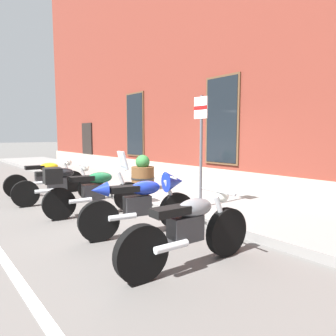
% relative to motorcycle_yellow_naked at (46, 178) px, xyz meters
% --- Properties ---
extents(ground_plane, '(140.00, 140.00, 0.00)m').
position_rel_motorcycle_yellow_naked_xyz_m(ground_plane, '(2.99, 1.26, -0.48)').
color(ground_plane, '#565451').
extents(sidewalk, '(33.05, 2.77, 0.15)m').
position_rel_motorcycle_yellow_naked_xyz_m(sidewalk, '(2.99, 2.65, -0.41)').
color(sidewalk, slate).
rests_on(sidewalk, ground_plane).
extents(brick_pub_facade, '(27.05, 6.29, 9.84)m').
position_rel_motorcycle_yellow_naked_xyz_m(brick_pub_facade, '(2.99, 7.13, 4.43)').
color(brick_pub_facade, maroon).
rests_on(brick_pub_facade, ground_plane).
extents(motorcycle_yellow_naked, '(0.62, 2.16, 0.97)m').
position_rel_motorcycle_yellow_naked_xyz_m(motorcycle_yellow_naked, '(0.00, 0.00, 0.00)').
color(motorcycle_yellow_naked, black).
rests_on(motorcycle_yellow_naked, ground_plane).
extents(motorcycle_black_naked, '(0.64, 2.14, 0.94)m').
position_rel_motorcycle_yellow_naked_xyz_m(motorcycle_black_naked, '(1.37, -0.10, -0.01)').
color(motorcycle_black_naked, black).
rests_on(motorcycle_black_naked, ground_plane).
extents(motorcycle_green_touring, '(0.74, 2.11, 1.34)m').
position_rel_motorcycle_yellow_naked_xyz_m(motorcycle_green_touring, '(2.94, -0.04, 0.07)').
color(motorcycle_green_touring, black).
rests_on(motorcycle_green_touring, ground_plane).
extents(motorcycle_blue_sport, '(0.71, 2.04, 1.05)m').
position_rel_motorcycle_yellow_naked_xyz_m(motorcycle_blue_sport, '(4.62, 0.16, 0.09)').
color(motorcycle_blue_sport, black).
rests_on(motorcycle_blue_sport, ground_plane).
extents(motorcycle_grey_naked, '(0.62, 2.05, 0.95)m').
position_rel_motorcycle_yellow_naked_xyz_m(motorcycle_grey_naked, '(6.06, -0.15, 0.00)').
color(motorcycle_grey_naked, black).
rests_on(motorcycle_grey_naked, ground_plane).
extents(parking_sign, '(0.36, 0.07, 2.35)m').
position_rel_motorcycle_yellow_naked_xyz_m(parking_sign, '(4.29, 1.83, 1.19)').
color(parking_sign, '#4C4C51').
rests_on(parking_sign, sidewalk).
extents(barrel_planter, '(0.67, 0.67, 0.98)m').
position_rel_motorcycle_yellow_naked_xyz_m(barrel_planter, '(1.72, 2.12, 0.07)').
color(barrel_planter, brown).
rests_on(barrel_planter, sidewalk).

